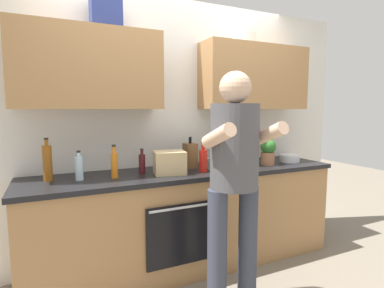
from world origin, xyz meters
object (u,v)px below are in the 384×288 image
at_px(bottle_wine, 142,163).
at_px(bottle_vinegar, 267,148).
at_px(bottle_juice, 114,164).
at_px(grocery_bag_bread, 170,163).
at_px(cup_stoneware, 207,163).
at_px(mixing_bowl, 290,158).
at_px(bottle_soda, 233,159).
at_px(bottle_oil, 246,150).
at_px(bottle_water, 79,168).
at_px(grocery_bag_produce, 219,156).
at_px(potted_herb, 268,151).
at_px(knife_block, 190,155).
at_px(person_standing, 234,172).
at_px(bottle_hotsauce, 203,160).
at_px(bottle_syrup, 47,163).

height_order(bottle_wine, bottle_vinegar, bottle_vinegar).
xyz_separation_m(bottle_juice, grocery_bag_bread, (0.46, -0.04, -0.01)).
relative_size(bottle_wine, cup_stoneware, 2.10).
xyz_separation_m(bottle_vinegar, mixing_bowl, (0.10, -0.25, -0.09)).
bearing_deg(bottle_juice, bottle_soda, -8.12).
bearing_deg(bottle_wine, grocery_bag_bread, -27.90).
height_order(bottle_oil, mixing_bowl, bottle_oil).
height_order(bottle_soda, bottle_juice, bottle_juice).
relative_size(bottle_soda, bottle_water, 1.15).
bearing_deg(grocery_bag_produce, bottle_juice, -172.80).
distance_m(bottle_water, potted_herb, 1.75).
relative_size(bottle_soda, mixing_bowl, 1.32).
distance_m(cup_stoneware, knife_block, 0.18).
bearing_deg(person_standing, cup_stoneware, 78.45).
height_order(bottle_oil, bottle_water, bottle_oil).
distance_m(bottle_oil, knife_block, 0.56).
height_order(bottle_hotsauce, cup_stoneware, bottle_hotsauce).
bearing_deg(person_standing, bottle_vinegar, 41.56).
bearing_deg(potted_herb, bottle_wine, 173.95).
bearing_deg(bottle_oil, bottle_hotsauce, -167.78).
distance_m(bottle_oil, bottle_wine, 1.04).
bearing_deg(bottle_wine, bottle_soda, -15.77).
height_order(bottle_oil, bottle_hotsauce, bottle_oil).
relative_size(mixing_bowl, potted_herb, 0.77).
height_order(bottle_juice, cup_stoneware, bottle_juice).
distance_m(bottle_juice, bottle_vinegar, 1.72).
distance_m(bottle_juice, bottle_wine, 0.26).
relative_size(bottle_syrup, bottle_vinegar, 1.17).
xyz_separation_m(bottle_oil, knife_block, (-0.55, 0.12, -0.03)).
bearing_deg(knife_block, bottle_juice, -168.61).
xyz_separation_m(bottle_wine, grocery_bag_produce, (0.80, 0.06, 0.01)).
distance_m(mixing_bowl, grocery_bag_produce, 0.78).
bearing_deg(person_standing, grocery_bag_bread, 112.12).
relative_size(person_standing, knife_block, 5.88).
bearing_deg(bottle_syrup, bottle_oil, -2.77).
distance_m(bottle_oil, bottle_vinegar, 0.47).
height_order(bottle_syrup, bottle_vinegar, bottle_syrup).
bearing_deg(person_standing, bottle_hotsauce, 85.52).
xyz_separation_m(bottle_soda, mixing_bowl, (0.78, 0.13, -0.07)).
bearing_deg(bottle_wine, bottle_vinegar, 6.12).
bearing_deg(potted_herb, bottle_syrup, 174.98).
xyz_separation_m(potted_herb, grocery_bag_bread, (-1.03, 0.02, -0.04)).
relative_size(bottle_juice, mixing_bowl, 1.33).
distance_m(bottle_soda, mixing_bowl, 0.80).
distance_m(bottle_soda, cup_stoneware, 0.25).
bearing_deg(bottle_oil, bottle_wine, 177.58).
height_order(potted_herb, grocery_bag_bread, potted_herb).
height_order(bottle_soda, potted_herb, bottle_soda).
relative_size(bottle_soda, bottle_vinegar, 0.94).
height_order(bottle_soda, knife_block, knife_block).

